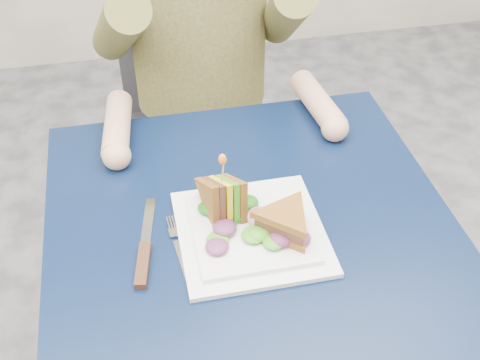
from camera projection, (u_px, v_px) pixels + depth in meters
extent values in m
cube|color=black|center=(251.00, 227.00, 1.12)|extent=(0.75, 0.75, 0.03)
cylinder|color=#595B5E|center=(101.00, 258.00, 1.55)|extent=(0.04, 0.04, 0.70)
cylinder|color=#595B5E|center=(338.00, 222.00, 1.65)|extent=(0.04, 0.04, 0.70)
cube|color=#47474C|center=(203.00, 142.00, 1.76)|extent=(0.42, 0.40, 0.04)
cube|color=#47474C|center=(190.00, 35.00, 1.73)|extent=(0.42, 0.03, 0.46)
cylinder|color=#47474C|center=(155.00, 248.00, 1.76)|extent=(0.02, 0.02, 0.43)
cylinder|color=#47474C|center=(274.00, 230.00, 1.81)|extent=(0.02, 0.02, 0.43)
cylinder|color=#47474C|center=(145.00, 174.00, 2.01)|extent=(0.02, 0.02, 0.43)
cylinder|color=#47474C|center=(250.00, 161.00, 2.06)|extent=(0.02, 0.02, 0.43)
cylinder|color=brown|center=(198.00, 10.00, 1.47)|extent=(0.34, 0.34, 0.52)
cylinder|color=brown|center=(118.00, 28.00, 1.36)|extent=(0.15, 0.39, 0.31)
cylinder|color=tan|center=(117.00, 126.00, 1.29)|extent=(0.08, 0.20, 0.06)
sphere|color=tan|center=(117.00, 156.00, 1.22)|extent=(0.06, 0.06, 0.06)
cylinder|color=brown|center=(285.00, 13.00, 1.42)|extent=(0.15, 0.39, 0.31)
cylinder|color=tan|center=(318.00, 102.00, 1.36)|extent=(0.08, 0.20, 0.06)
sphere|color=tan|center=(335.00, 128.00, 1.29)|extent=(0.06, 0.06, 0.06)
cube|color=white|center=(251.00, 233.00, 1.08)|extent=(0.26, 0.26, 0.01)
cube|color=white|center=(251.00, 229.00, 1.08)|extent=(0.21, 0.21, 0.01)
cube|color=silver|center=(184.00, 265.00, 1.03)|extent=(0.02, 0.12, 0.00)
cube|color=silver|center=(175.00, 232.00, 1.08)|extent=(0.02, 0.02, 0.00)
cube|color=silver|center=(168.00, 223.00, 1.10)|extent=(0.01, 0.03, 0.00)
cube|color=silver|center=(171.00, 222.00, 1.10)|extent=(0.01, 0.03, 0.00)
cube|color=silver|center=(174.00, 222.00, 1.10)|extent=(0.01, 0.03, 0.00)
cube|color=silver|center=(176.00, 221.00, 1.11)|extent=(0.01, 0.03, 0.00)
cube|color=silver|center=(148.00, 224.00, 1.10)|extent=(0.04, 0.14, 0.00)
cube|color=black|center=(143.00, 265.00, 1.02)|extent=(0.04, 0.10, 0.01)
cylinder|color=silver|center=(144.00, 252.00, 1.04)|extent=(0.01, 0.01, 0.00)
cylinder|color=silver|center=(141.00, 274.00, 1.00)|extent=(0.01, 0.01, 0.00)
cylinder|color=tan|center=(223.00, 172.00, 1.04)|extent=(0.01, 0.01, 0.06)
ellipsoid|color=orange|center=(222.00, 159.00, 1.02)|extent=(0.01, 0.01, 0.02)
torus|color=#9E4C7A|center=(259.00, 218.00, 1.07)|extent=(0.04, 0.04, 0.02)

